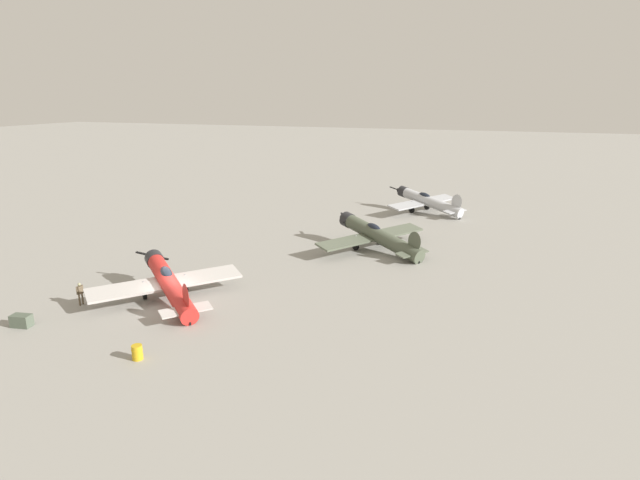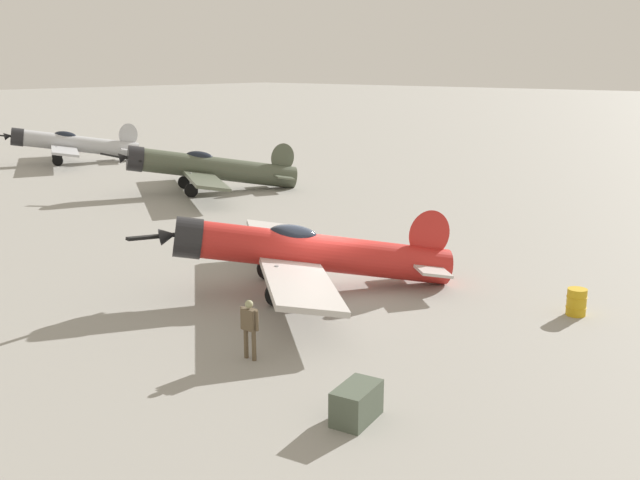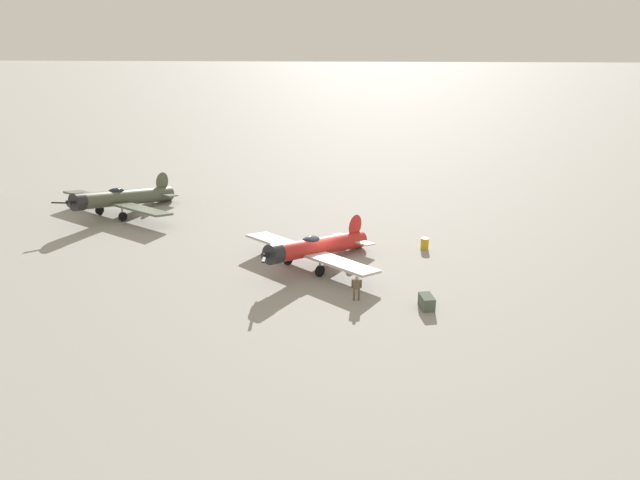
{
  "view_description": "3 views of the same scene",
  "coord_description": "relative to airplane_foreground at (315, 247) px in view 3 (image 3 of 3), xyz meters",
  "views": [
    {
      "loc": [
        -22.36,
        30.07,
        14.66
      ],
      "look_at": [
        -6.28,
        -14.31,
        1.6
      ],
      "focal_mm": 29.78,
      "sensor_mm": 36.0,
      "label": 1
    },
    {
      "loc": [
        18.46,
        15.66,
        7.74
      ],
      "look_at": [
        0.0,
        -0.0,
        1.8
      ],
      "focal_mm": 40.52,
      "sensor_mm": 36.0,
      "label": 2
    },
    {
      "loc": [
        39.87,
        1.66,
        16.77
      ],
      "look_at": [
        0.0,
        -0.0,
        1.8
      ],
      "focal_mm": 33.74,
      "sensor_mm": 36.0,
      "label": 3
    }
  ],
  "objects": [
    {
      "name": "ground_plane",
      "position": [
        -0.4,
        0.34,
        -1.39
      ],
      "size": [
        400.0,
        400.0,
        0.0
      ],
      "primitive_type": "plane",
      "color": "gray"
    },
    {
      "name": "airplane_foreground",
      "position": [
        0.0,
        0.0,
        0.0
      ],
      "size": [
        9.9,
        9.87,
        2.84
      ],
      "rotation": [
        0.0,
        0.0,
        5.58
      ],
      "color": "red",
      "rests_on": "ground_plane"
    },
    {
      "name": "airplane_mid_apron",
      "position": [
        -11.13,
        -17.83,
        0.09
      ],
      "size": [
        10.19,
        11.76,
        3.1
      ],
      "rotation": [
        0.0,
        0.0,
        5.72
      ],
      "color": "#4C5442",
      "rests_on": "ground_plane"
    },
    {
      "name": "ground_crew_mechanic",
      "position": [
        5.47,
        2.86,
        -0.38
      ],
      "size": [
        0.23,
        0.65,
        1.66
      ],
      "rotation": [
        0.0,
        0.0,
        3.16
      ],
      "color": "brown",
      "rests_on": "ground_plane"
    },
    {
      "name": "equipment_crate",
      "position": [
        6.34,
        7.12,
        -0.98
      ],
      "size": [
        1.38,
        0.95,
        0.81
      ],
      "rotation": [
        0.0,
        0.0,
        0.18
      ],
      "color": "#4C5647",
      "rests_on": "ground_plane"
    },
    {
      "name": "fuel_drum",
      "position": [
        -3.63,
        8.2,
        -0.95
      ],
      "size": [
        0.64,
        0.64,
        0.87
      ],
      "color": "gold",
      "rests_on": "ground_plane"
    }
  ]
}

